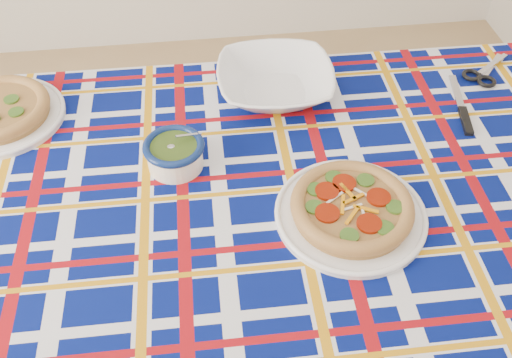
{
  "coord_description": "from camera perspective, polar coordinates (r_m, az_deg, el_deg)",
  "views": [
    {
      "loc": [
        0.32,
        -0.76,
        1.71
      ],
      "look_at": [
        0.42,
        0.09,
        0.83
      ],
      "focal_mm": 40.0,
      "sensor_mm": 36.0,
      "label": 1
    }
  ],
  "objects": [
    {
      "name": "tablecloth",
      "position": [
        1.24,
        0.3,
        -4.7
      ],
      "size": [
        1.77,
        1.13,
        0.11
      ],
      "primitive_type": null,
      "rotation": [
        0.0,
        0.0,
        -0.01
      ],
      "color": "#05105A",
      "rests_on": "dining_table"
    },
    {
      "name": "pesto_bowl",
      "position": [
        1.27,
        -8.17,
        2.69
      ],
      "size": [
        0.16,
        0.16,
        0.08
      ],
      "primitive_type": null,
      "rotation": [
        0.0,
        0.0,
        -0.16
      ],
      "color": "#263B10",
      "rests_on": "tablecloth"
    },
    {
      "name": "kitchen_scissors",
      "position": [
        1.7,
        22.56,
        10.5
      ],
      "size": [
        0.22,
        0.21,
        0.02
      ],
      "primitive_type": null,
      "rotation": [
        0.0,
        0.0,
        0.73
      ],
      "color": "silver",
      "rests_on": "tablecloth"
    },
    {
      "name": "table_knife",
      "position": [
        1.57,
        19.5,
        8.12
      ],
      "size": [
        0.07,
        0.26,
        0.01
      ],
      "primitive_type": null,
      "rotation": [
        0.0,
        0.0,
        1.38
      ],
      "color": "silver",
      "rests_on": "tablecloth"
    },
    {
      "name": "dining_table",
      "position": [
        1.26,
        0.3,
        -5.47
      ],
      "size": [
        1.73,
        1.1,
        0.81
      ],
      "rotation": [
        0.0,
        0.0,
        -0.01
      ],
      "color": "brown",
      "rests_on": "floor"
    },
    {
      "name": "serving_bowl",
      "position": [
        1.47,
        1.93,
        9.69
      ],
      "size": [
        0.31,
        0.31,
        0.07
      ],
      "primitive_type": "imported",
      "rotation": [
        0.0,
        0.0,
        -0.05
      ],
      "color": "white",
      "rests_on": "tablecloth"
    },
    {
      "name": "main_focaccia_plate",
      "position": [
        1.18,
        9.56,
        -2.77
      ],
      "size": [
        0.34,
        0.34,
        0.06
      ],
      "primitive_type": null,
      "rotation": [
        0.0,
        0.0,
        0.07
      ],
      "color": "olive",
      "rests_on": "tablecloth"
    }
  ]
}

